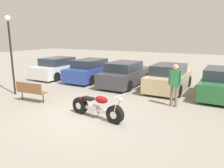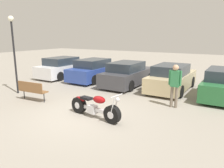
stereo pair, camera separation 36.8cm
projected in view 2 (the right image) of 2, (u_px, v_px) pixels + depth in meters
The scene contains 9 objects.
ground_plane at pixel (82, 115), 8.13m from camera, with size 60.00×60.00×0.00m, color gray.
motorcycle at pixel (94, 107), 7.83m from camera, with size 2.27×0.75×1.02m.
parked_car_white at pixel (64, 68), 15.43m from camera, with size 1.79×4.10×1.40m.
parked_car_blue at pixel (95, 70), 14.32m from camera, with size 1.79×4.10×1.40m.
parked_car_dark_grey at pixel (128, 75), 12.83m from camera, with size 1.79×4.10×1.40m.
parked_car_champagne at pixel (172, 78), 11.69m from camera, with size 1.79×4.10×1.40m.
park_bench at pixel (32, 89), 9.78m from camera, with size 1.46×0.51×0.89m.
lamp_post at pixel (13, 42), 10.66m from camera, with size 0.27×0.27×3.82m.
person_standing at pixel (175, 82), 8.80m from camera, with size 0.52×0.24×1.77m.
Camera 2 is at (4.94, -5.98, 2.93)m, focal length 35.00 mm.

